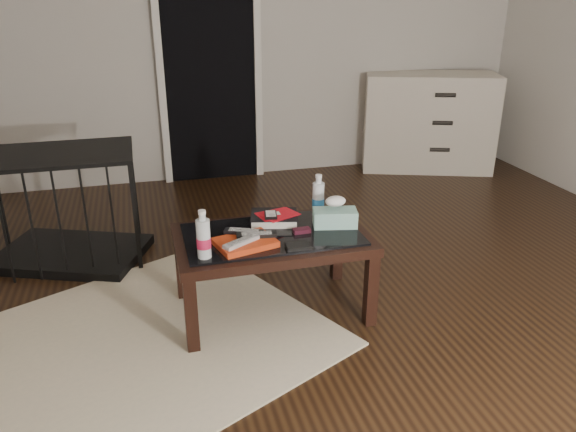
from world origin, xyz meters
name	(u,v)px	position (x,y,z in m)	size (l,w,h in m)	color
ground	(352,307)	(0.00, 0.00, 0.00)	(5.00, 5.00, 0.00)	black
doorway	(209,64)	(-0.40, 2.47, 1.02)	(0.90, 0.08, 2.07)	black
coffee_table	(272,245)	(-0.43, 0.09, 0.40)	(1.00, 0.60, 0.46)	black
rug	(113,355)	(-1.27, -0.11, 0.01)	(2.00, 1.50, 0.01)	#B6A98D
dresser	(428,122)	(1.61, 2.23, 0.45)	(1.30, 0.88, 0.90)	beige
pet_crate	(67,225)	(-1.55, 1.05, 0.23)	(1.06, 0.90, 0.71)	black
magazines	(245,242)	(-0.59, -0.01, 0.48)	(0.28, 0.21, 0.03)	red
remote_silver	(241,242)	(-0.62, -0.05, 0.50)	(0.20, 0.05, 0.02)	#A0A0A4
remote_black_front	(257,235)	(-0.53, 0.00, 0.50)	(0.20, 0.05, 0.02)	black
remote_black_back	(244,231)	(-0.58, 0.06, 0.50)	(0.20, 0.05, 0.02)	black
textbook	(274,218)	(-0.38, 0.23, 0.48)	(0.25, 0.20, 0.05)	black
dvd_mailers	(275,214)	(-0.38, 0.23, 0.51)	(0.19, 0.14, 0.01)	red
ipod	(271,215)	(-0.41, 0.20, 0.52)	(0.06, 0.10, 0.02)	black
flip_phone	(302,230)	(-0.28, 0.06, 0.47)	(0.09, 0.05, 0.02)	black
wallet	(298,246)	(-0.35, -0.12, 0.47)	(0.12, 0.07, 0.02)	black
water_bottle_left	(203,234)	(-0.80, -0.09, 0.58)	(0.07, 0.07, 0.24)	silver
water_bottle_right	(318,195)	(-0.12, 0.26, 0.58)	(0.07, 0.07, 0.24)	white
tissue_box	(335,218)	(-0.08, 0.10, 0.51)	(0.23, 0.12, 0.09)	#248676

